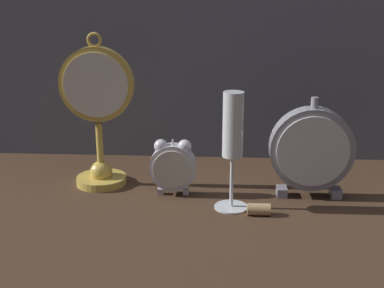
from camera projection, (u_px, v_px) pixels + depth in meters
The scene contains 7 objects.
ground_plane at pixel (190, 211), 0.99m from camera, with size 4.00×4.00×0.00m, color #422D1E.
fabric_backdrop_drape at pixel (198, 31), 1.21m from camera, with size 1.42×0.01×0.60m, color slate.
pocket_watch_on_stand at pixel (98, 120), 1.08m from camera, with size 0.15×0.10×0.31m.
alarm_clock_twin_bell at pixel (173, 165), 1.05m from camera, with size 0.09×0.03×0.11m.
mantel_clock_silver at pixel (312, 150), 1.03m from camera, with size 0.16×0.04×0.20m.
champagne_flute at pixel (233, 136), 0.96m from camera, with size 0.06×0.06×0.22m.
wine_cork at pixel (259, 209), 0.97m from camera, with size 0.02×0.02×0.04m, color tan.
Camera 1 is at (0.06, -0.91, 0.41)m, focal length 50.00 mm.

